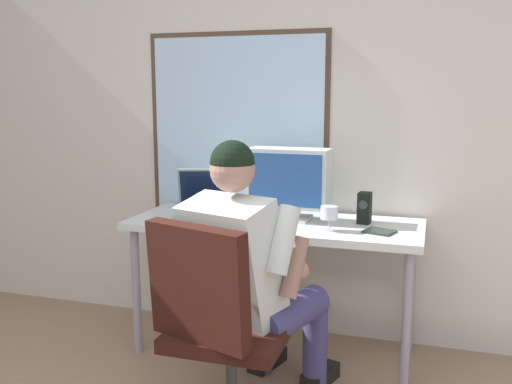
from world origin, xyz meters
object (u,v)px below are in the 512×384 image
(crt_monitor, at_px, (289,179))
(laptop, at_px, (203,202))
(desk, at_px, (274,234))
(wine_glass, at_px, (329,214))
(person_seated, at_px, (250,273))
(cd_case, at_px, (379,231))
(office_chair, at_px, (216,316))
(desk_speaker, at_px, (364,208))

(crt_monitor, bearing_deg, laptop, 176.55)
(desk, height_order, wine_glass, wine_glass)
(crt_monitor, bearing_deg, person_seated, -91.00)
(person_seated, height_order, cd_case, person_seated)
(office_chair, bearing_deg, cd_case, 52.06)
(laptop, bearing_deg, crt_monitor, -3.45)
(office_chair, xyz_separation_m, person_seated, (0.07, 0.25, 0.12))
(desk, relative_size, crt_monitor, 3.55)
(wine_glass, distance_m, desk_speaker, 0.27)
(person_seated, distance_m, laptop, 0.86)
(desk, relative_size, person_seated, 1.26)
(person_seated, distance_m, cd_case, 0.73)
(crt_monitor, height_order, cd_case, crt_monitor)
(office_chair, bearing_deg, laptop, 115.16)
(office_chair, bearing_deg, desk_speaker, 62.50)
(crt_monitor, distance_m, desk_speaker, 0.43)
(laptop, bearing_deg, office_chair, -64.84)
(wine_glass, xyz_separation_m, cd_case, (0.25, 0.04, -0.08))
(laptop, relative_size, wine_glass, 3.14)
(person_seated, bearing_deg, cd_case, 44.24)
(wine_glass, distance_m, cd_case, 0.26)
(person_seated, height_order, crt_monitor, person_seated)
(desk, bearing_deg, laptop, 169.23)
(desk, relative_size, office_chair, 1.67)
(wine_glass, bearing_deg, person_seated, -120.06)
(laptop, bearing_deg, desk_speaker, 0.37)
(person_seated, relative_size, crt_monitor, 2.82)
(desk_speaker, height_order, cd_case, desk_speaker)
(person_seated, bearing_deg, crt_monitor, 89.00)
(cd_case, bearing_deg, crt_monitor, 163.71)
(laptop, bearing_deg, wine_glass, -15.77)
(cd_case, bearing_deg, person_seated, -135.76)
(desk, relative_size, wine_glass, 12.45)
(office_chair, distance_m, person_seated, 0.28)
(wine_glass, height_order, cd_case, wine_glass)
(laptop, distance_m, cd_case, 1.04)
(person_seated, height_order, desk_speaker, person_seated)
(desk, bearing_deg, cd_case, -9.22)
(person_seated, bearing_deg, desk, 95.24)
(person_seated, relative_size, laptop, 3.15)
(office_chair, relative_size, wine_glass, 7.44)
(office_chair, relative_size, desk_speaker, 5.68)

